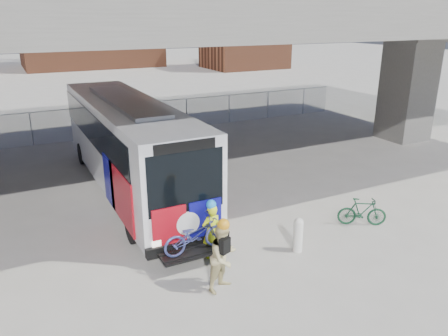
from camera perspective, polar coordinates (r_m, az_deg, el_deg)
ground at (r=15.86m, az=-1.60°, el=-5.57°), size 160.00×160.00×0.00m
bus at (r=17.54m, az=-12.45°, el=3.76°), size 2.67×12.94×3.69m
overpass at (r=18.10m, az=-7.58°, el=18.74°), size 40.00×16.00×7.95m
chainlink_fence at (r=26.29m, az=-13.07°, el=7.25°), size 30.00×0.06×30.00m
brick_buildings at (r=61.70m, az=-21.11°, el=16.84°), size 54.00×22.00×12.00m
bollard at (r=13.20m, az=9.67°, el=-8.43°), size 0.28×0.28×1.08m
cyclist_hivis at (r=12.59m, az=-1.64°, el=-8.10°), size 0.63×0.44×1.80m
cyclist_tan at (r=11.20m, az=-0.07°, el=-11.47°), size 1.06×0.96×1.96m
bike_parked at (r=15.31m, az=17.58°, el=-5.47°), size 1.60×1.23×0.96m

